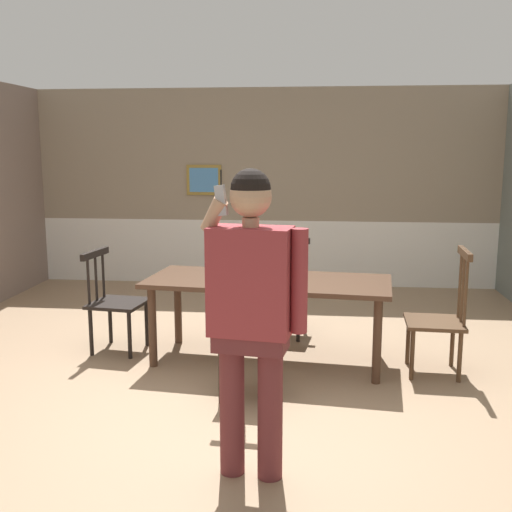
# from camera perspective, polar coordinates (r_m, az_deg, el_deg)

# --- Properties ---
(ground_plane) EXTENTS (8.13, 8.13, 0.00)m
(ground_plane) POSITION_cam_1_polar(r_m,az_deg,el_deg) (4.83, -3.15, -12.11)
(ground_plane) COLOR #9E7F60
(room_back_partition) EXTENTS (6.24, 0.17, 2.61)m
(room_back_partition) POSITION_cam_1_polar(r_m,az_deg,el_deg) (8.17, 0.77, 6.08)
(room_back_partition) COLOR gray
(room_back_partition) RESTS_ON ground_plane
(dining_table) EXTENTS (2.14, 1.06, 0.73)m
(dining_table) POSITION_cam_1_polar(r_m,az_deg,el_deg) (5.18, 1.15, -3.04)
(dining_table) COLOR #4C3323
(dining_table) RESTS_ON ground_plane
(chair_near_window) EXTENTS (0.52, 0.52, 0.92)m
(chair_near_window) POSITION_cam_1_polar(r_m,az_deg,el_deg) (5.65, -13.16, -4.15)
(chair_near_window) COLOR black
(chair_near_window) RESTS_ON ground_plane
(chair_by_doorway) EXTENTS (0.48, 0.48, 1.04)m
(chair_by_doorway) POSITION_cam_1_polar(r_m,az_deg,el_deg) (5.16, 16.90, -5.53)
(chair_by_doorway) COLOR #513823
(chair_by_doorway) RESTS_ON ground_plane
(chair_at_table_head) EXTENTS (0.46, 0.46, 1.03)m
(chair_at_table_head) POSITION_cam_1_polar(r_m,az_deg,el_deg) (4.45, -0.81, -7.43)
(chair_at_table_head) COLOR #2D2319
(chair_at_table_head) RESTS_ON ground_plane
(chair_opposite_corner) EXTENTS (0.52, 0.52, 0.95)m
(chair_opposite_corner) POSITION_cam_1_polar(r_m,az_deg,el_deg) (6.00, 2.59, -3.06)
(chair_opposite_corner) COLOR black
(chair_opposite_corner) RESTS_ON ground_plane
(person_figure) EXTENTS (0.59, 0.30, 1.72)m
(person_figure) POSITION_cam_1_polar(r_m,az_deg,el_deg) (3.28, -0.38, -4.42)
(person_figure) COLOR brown
(person_figure) RESTS_ON ground_plane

